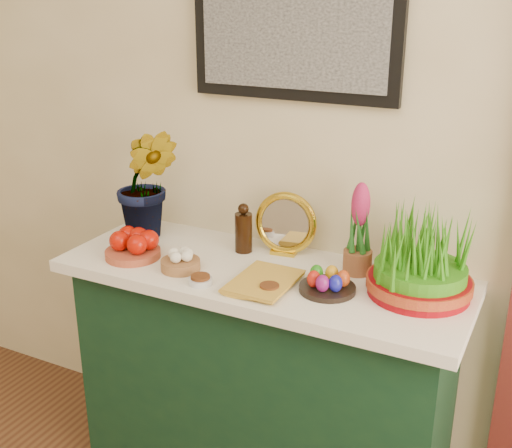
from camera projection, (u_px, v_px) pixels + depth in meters
The scene contains 13 objects.
sideboard at pixel (262, 385), 2.34m from camera, with size 1.30×0.45×0.85m, color #12341D.
tablecloth at pixel (263, 274), 2.19m from camera, with size 1.40×0.55×0.04m, color white.
hyacinth_green at pixel (146, 166), 2.37m from camera, with size 0.28×0.24×0.56m, color #236821.
apple_bowl at pixel (132, 246), 2.26m from camera, with size 0.21×0.21×0.10m.
garlic_basket at pixel (180, 261), 2.16m from camera, with size 0.16×0.16×0.07m.
vinegar_cruet at pixel (244, 230), 2.30m from camera, with size 0.06×0.06×0.18m.
mirror at pixel (286, 224), 2.28m from camera, with size 0.23×0.08×0.23m.
book at pixel (238, 275), 2.09m from camera, with size 0.17×0.25×0.03m, color gold.
spice_dish_left at pixel (200, 280), 2.07m from camera, with size 0.08×0.08×0.03m.
spice_dish_right at pixel (269, 289), 2.00m from camera, with size 0.08×0.08×0.03m.
egg_plate at pixel (327, 283), 2.01m from camera, with size 0.20×0.20×0.07m.
hyacinth_pink at pixel (359, 233), 2.10m from camera, with size 0.10×0.10×0.32m.
wheatgrass_sabzeh at pixel (421, 260), 1.96m from camera, with size 0.33×0.33×0.27m.
Camera 1 is at (0.90, 0.22, 1.79)m, focal length 45.00 mm.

